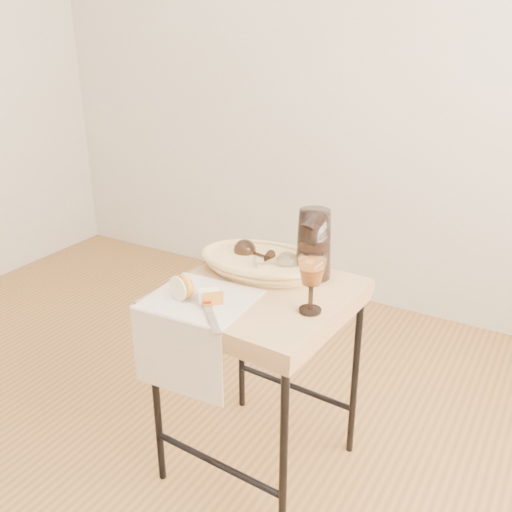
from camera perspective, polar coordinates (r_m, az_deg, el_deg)
The scene contains 12 objects.
floor at distance 2.06m, azimuth -14.95°, elevation -22.98°, with size 3.60×3.60×0.00m, color brown.
wall_back at distance 2.96m, azimuth 8.65°, elevation 20.65°, with size 3.60×0.00×2.70m, color beige.
side_table at distance 1.93m, azimuth 0.31°, elevation -12.49°, with size 0.53×0.53×0.68m, color brown, non-canonical shape.
tea_towel at distance 1.70m, azimuth -5.54°, elevation -4.32°, with size 0.30×0.27×0.01m, color silver.
bread_basket at distance 1.86m, azimuth 0.55°, elevation -0.78°, with size 0.37×0.25×0.06m, color #BA9B45, non-canonical shape.
goblet_lying_a at distance 1.88m, azimuth -0.07°, elevation 0.23°, with size 0.12×0.08×0.08m, color #3C281E, non-canonical shape.
goblet_lying_b at distance 1.81m, azimuth 1.73°, elevation -0.77°, with size 0.12×0.07×0.07m, color white, non-canonical shape.
pitcher at distance 1.81m, azimuth 5.77°, elevation 1.21°, with size 0.16×0.24×0.26m, color black, non-canonical shape.
wine_goblet at distance 1.60m, azimuth 5.52°, elevation -2.89°, with size 0.08×0.08×0.17m, color white, non-canonical shape.
apple_half at distance 1.69m, azimuth -7.21°, elevation -3.00°, with size 0.08×0.04×0.07m, color #B42B14.
apple_wedge at distance 1.66m, azimuth -4.72°, elevation -4.02°, with size 0.06×0.03×0.04m, color #FFF5C3.
table_knife at distance 1.61m, azimuth -4.71°, elevation -5.31°, with size 0.24×0.03×0.02m, color silver, non-canonical shape.
Camera 1 is at (1.12, -0.94, 1.45)m, focal length 40.13 mm.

